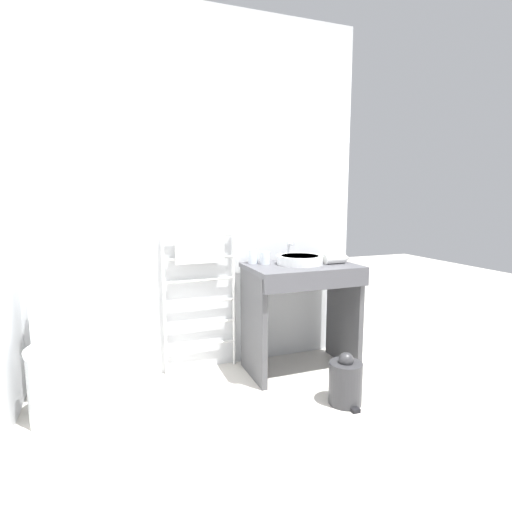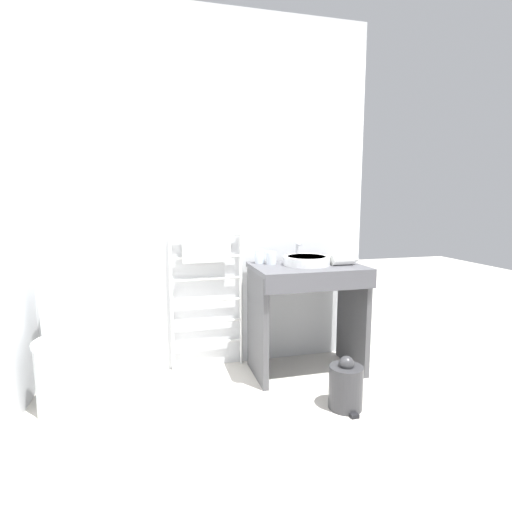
{
  "view_description": "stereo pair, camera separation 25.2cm",
  "coord_description": "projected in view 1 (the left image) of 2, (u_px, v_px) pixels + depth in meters",
  "views": [
    {
      "loc": [
        -0.62,
        -1.58,
        1.31
      ],
      "look_at": [
        0.25,
        0.76,
        0.95
      ],
      "focal_mm": 28.0,
      "sensor_mm": 36.0,
      "label": 1
    },
    {
      "loc": [
        -0.38,
        -1.65,
        1.31
      ],
      "look_at": [
        0.25,
        0.76,
        0.95
      ],
      "focal_mm": 28.0,
      "sensor_mm": 36.0,
      "label": 2
    }
  ],
  "objects": [
    {
      "name": "cup_near_wall",
      "position": [
        253.0,
        257.0,
        3.03
      ],
      "size": [
        0.07,
        0.07,
        0.1
      ],
      "color": "silver",
      "rests_on": "vanity_counter"
    },
    {
      "name": "toilet",
      "position": [
        64.0,
        361.0,
        2.42
      ],
      "size": [
        0.4,
        0.55,
        0.82
      ],
      "color": "white",
      "rests_on": "ground_plane"
    },
    {
      "name": "ground_plane",
      "position": [
        263.0,
        481.0,
        1.86
      ],
      "size": [
        12.0,
        12.0,
        0.0
      ],
      "primitive_type": "plane",
      "color": "beige"
    },
    {
      "name": "wall_back",
      "position": [
        194.0,
        195.0,
        2.99
      ],
      "size": [
        2.61,
        0.12,
        2.67
      ],
      "primitive_type": "cube",
      "color": "silver",
      "rests_on": "ground_plane"
    },
    {
      "name": "hair_dryer",
      "position": [
        335.0,
        258.0,
        3.03
      ],
      "size": [
        0.22,
        0.18,
        0.08
      ],
      "color": "white",
      "rests_on": "vanity_counter"
    },
    {
      "name": "sink_basin",
      "position": [
        300.0,
        260.0,
        2.99
      ],
      "size": [
        0.35,
        0.35,
        0.07
      ],
      "color": "white",
      "rests_on": "vanity_counter"
    },
    {
      "name": "faucet",
      "position": [
        289.0,
        249.0,
        3.16
      ],
      "size": [
        0.02,
        0.1,
        0.15
      ],
      "color": "silver",
      "rests_on": "vanity_counter"
    },
    {
      "name": "cup_near_edge",
      "position": [
        265.0,
        258.0,
        3.0
      ],
      "size": [
        0.07,
        0.07,
        0.09
      ],
      "color": "silver",
      "rests_on": "vanity_counter"
    },
    {
      "name": "towel_radiator",
      "position": [
        200.0,
        272.0,
        2.97
      ],
      "size": [
        0.56,
        0.06,
        1.08
      ],
      "color": "silver",
      "rests_on": "ground_plane"
    },
    {
      "name": "vanity_counter",
      "position": [
        302.0,
        301.0,
        3.01
      ],
      "size": [
        0.81,
        0.55,
        0.82
      ],
      "color": "#4C4C51",
      "rests_on": "ground_plane"
    },
    {
      "name": "trash_bin",
      "position": [
        345.0,
        382.0,
        2.56
      ],
      "size": [
        0.21,
        0.25,
        0.34
      ],
      "color": "#333335",
      "rests_on": "ground_plane"
    }
  ]
}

